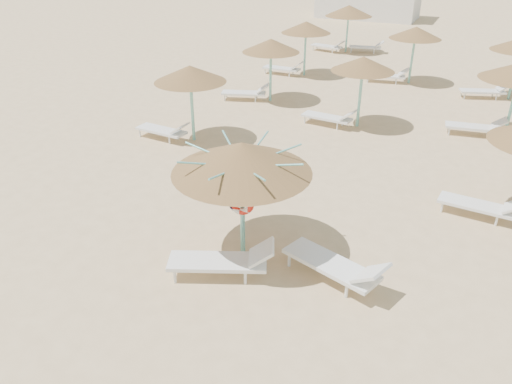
% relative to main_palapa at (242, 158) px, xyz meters
% --- Properties ---
extents(ground, '(120.00, 120.00, 0.00)m').
position_rel_main_palapa_xyz_m(ground, '(0.30, 0.02, -2.38)').
color(ground, '#D7B383').
rests_on(ground, ground).
extents(main_palapa, '(3.06, 3.06, 2.74)m').
position_rel_main_palapa_xyz_m(main_palapa, '(0.00, 0.00, 0.00)').
color(main_palapa, '#72C6BB').
rests_on(main_palapa, ground).
extents(lounger_main_a, '(2.36, 1.52, 0.83)m').
position_rel_main_palapa_xyz_m(lounger_main_a, '(0.06, -1.01, -1.99)').
color(lounger_main_a, white).
rests_on(lounger_main_a, ground).
extents(lounger_main_b, '(2.42, 1.41, 0.84)m').
position_rel_main_palapa_xyz_m(lounger_main_b, '(2.31, -0.18, -1.98)').
color(lounger_main_b, white).
rests_on(lounger_main_b, ground).
extents(palapa_field, '(18.88, 19.87, 2.70)m').
position_rel_main_palapa_xyz_m(palapa_field, '(2.16, 11.49, -0.08)').
color(palapa_field, '#72C6BB').
rests_on(palapa_field, ground).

